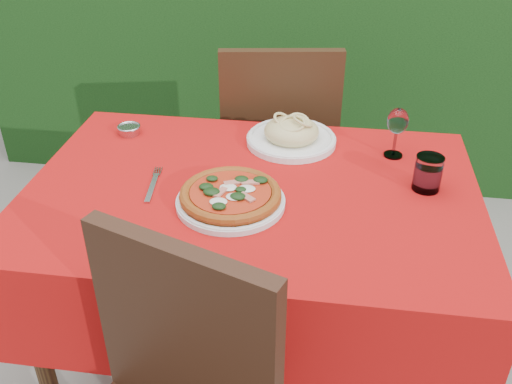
# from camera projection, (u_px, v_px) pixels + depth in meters

# --- Properties ---
(ground) EXTENTS (60.00, 60.00, 0.00)m
(ground) POSITION_uv_depth(u_px,v_px,m) (252.00, 370.00, 1.99)
(ground) COLOR slate
(ground) RESTS_ON ground
(dining_table) EXTENTS (1.26, 0.86, 0.75)m
(dining_table) POSITION_uv_depth(u_px,v_px,m) (252.00, 232.00, 1.67)
(dining_table) COLOR #4D3319
(dining_table) RESTS_ON ground
(chair_far) EXTENTS (0.50, 0.50, 0.96)m
(chair_far) POSITION_uv_depth(u_px,v_px,m) (278.00, 143.00, 2.25)
(chair_far) COLOR black
(chair_far) RESTS_ON ground
(pizza_plate) EXTENTS (0.29, 0.29, 0.05)m
(pizza_plate) POSITION_uv_depth(u_px,v_px,m) (230.00, 197.00, 1.50)
(pizza_plate) COLOR silver
(pizza_plate) RESTS_ON dining_table
(pasta_plate) EXTENTS (0.28, 0.28, 0.08)m
(pasta_plate) POSITION_uv_depth(u_px,v_px,m) (291.00, 135.00, 1.80)
(pasta_plate) COLOR white
(pasta_plate) RESTS_ON dining_table
(water_glass) EXTENTS (0.08, 0.08, 0.10)m
(water_glass) POSITION_uv_depth(u_px,v_px,m) (428.00, 175.00, 1.56)
(water_glass) COLOR silver
(water_glass) RESTS_ON dining_table
(wine_glass) EXTENTS (0.06, 0.06, 0.16)m
(wine_glass) POSITION_uv_depth(u_px,v_px,m) (398.00, 123.00, 1.69)
(wine_glass) COLOR silver
(wine_glass) RESTS_ON dining_table
(fork) EXTENTS (0.05, 0.20, 0.01)m
(fork) POSITION_uv_depth(u_px,v_px,m) (152.00, 188.00, 1.58)
(fork) COLOR #ADAEB4
(fork) RESTS_ON dining_table
(steel_ramekin) EXTENTS (0.07, 0.07, 0.03)m
(steel_ramekin) POSITION_uv_depth(u_px,v_px,m) (129.00, 130.00, 1.87)
(steel_ramekin) COLOR #B6B6BD
(steel_ramekin) RESTS_ON dining_table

